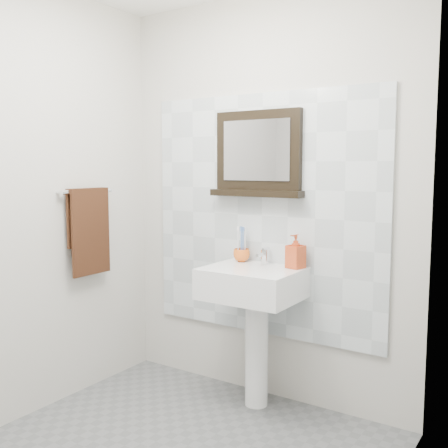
% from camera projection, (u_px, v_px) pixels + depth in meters
% --- Properties ---
extents(back_wall, '(2.00, 0.01, 2.50)m').
position_uv_depth(back_wall, '(264.00, 199.00, 3.26)').
color(back_wall, beige).
rests_on(back_wall, ground).
extents(left_wall, '(0.01, 2.20, 2.50)m').
position_uv_depth(left_wall, '(9.00, 204.00, 2.90)').
color(left_wall, beige).
rests_on(left_wall, ground).
extents(right_wall, '(0.01, 2.20, 2.50)m').
position_uv_depth(right_wall, '(363.00, 226.00, 1.80)').
color(right_wall, beige).
rests_on(right_wall, ground).
extents(splashback, '(1.60, 0.02, 1.50)m').
position_uv_depth(splashback, '(263.00, 216.00, 3.26)').
color(splashback, silver).
rests_on(splashback, back_wall).
extents(pedestal_sink, '(0.55, 0.44, 0.96)m').
position_uv_depth(pedestal_sink, '(253.00, 298.00, 3.10)').
color(pedestal_sink, white).
rests_on(pedestal_sink, ground).
extents(toothbrush_cup, '(0.11, 0.11, 0.08)m').
position_uv_depth(toothbrush_cup, '(242.00, 255.00, 3.28)').
color(toothbrush_cup, orange).
rests_on(toothbrush_cup, pedestal_sink).
extents(toothbrushes, '(0.05, 0.04, 0.21)m').
position_uv_depth(toothbrushes, '(242.00, 242.00, 3.27)').
color(toothbrushes, white).
rests_on(toothbrushes, toothbrush_cup).
extents(soap_dispenser, '(0.11, 0.11, 0.20)m').
position_uv_depth(soap_dispenser, '(296.00, 251.00, 3.07)').
color(soap_dispenser, '#B41F15').
rests_on(soap_dispenser, pedestal_sink).
extents(framed_mirror, '(0.62, 0.11, 0.52)m').
position_uv_depth(framed_mirror, '(258.00, 156.00, 3.21)').
color(framed_mirror, black).
rests_on(framed_mirror, back_wall).
extents(towel_bar, '(0.07, 0.40, 0.03)m').
position_uv_depth(towel_bar, '(87.00, 191.00, 3.29)').
color(towel_bar, silver).
rests_on(towel_bar, left_wall).
extents(hand_towel, '(0.06, 0.30, 0.55)m').
position_uv_depth(hand_towel, '(89.00, 224.00, 3.31)').
color(hand_towel, black).
rests_on(hand_towel, towel_bar).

